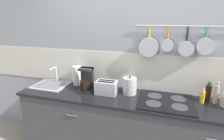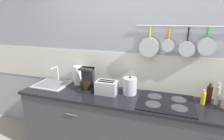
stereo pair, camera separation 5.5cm
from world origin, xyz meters
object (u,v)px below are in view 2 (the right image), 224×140
paper_towel_roll (78,75)px  kettle (130,86)px  coffee_maker (87,81)px  bottle_sesame_oil (209,94)px  bottle_hot_sauce (217,95)px  toaster (107,87)px  bottle_olive_oil (203,98)px

paper_towel_roll → kettle: (0.76, -0.08, -0.03)m
coffee_maker → bottle_sesame_oil: 1.45m
paper_towel_roll → bottle_hot_sauce: 1.72m
coffee_maker → kettle: (0.55, 0.06, -0.02)m
kettle → bottle_sesame_oil: kettle is taller
paper_towel_roll → toaster: 0.52m
paper_towel_roll → bottle_olive_oil: (1.58, -0.09, -0.06)m
paper_towel_roll → bottle_sesame_oil: size_ratio=1.20×
kettle → bottle_olive_oil: 0.82m
bottle_olive_oil → paper_towel_roll: bearing=176.6°
toaster → bottle_sesame_oil: 1.17m
bottle_olive_oil → bottle_sesame_oil: size_ratio=0.74×
bottle_olive_oil → bottle_hot_sauce: 0.14m
coffee_maker → toaster: bearing=-5.8°
coffee_maker → bottle_sesame_oil: bearing=4.9°
coffee_maker → toaster: size_ratio=1.08×
paper_towel_roll → toaster: size_ratio=0.97×
toaster → bottle_hot_sauce: bearing=4.7°
paper_towel_roll → toaster: paper_towel_roll is taller
bottle_sesame_oil → kettle: bearing=-175.8°
paper_towel_roll → coffee_maker: (0.21, -0.14, -0.01)m
bottle_hot_sauce → kettle: bearing=-179.2°
toaster → paper_towel_roll: bearing=160.8°
paper_towel_roll → coffee_maker: coffee_maker is taller
toaster → bottle_sesame_oil: bearing=7.4°
paper_towel_roll → bottle_olive_oil: size_ratio=1.63×
toaster → bottle_olive_oil: size_ratio=1.69×
paper_towel_roll → kettle: paper_towel_roll is taller
bottle_sesame_oil → coffee_maker: bearing=-175.1°
bottle_olive_oil → bottle_sesame_oil: bottle_sesame_oil is taller
coffee_maker → bottle_hot_sauce: 1.51m
bottle_sesame_oil → toaster: bearing=-172.6°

